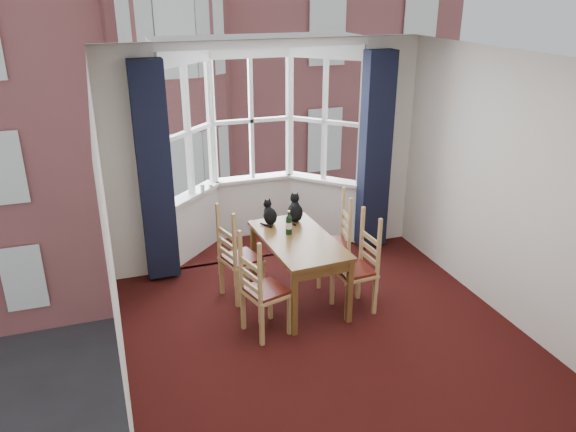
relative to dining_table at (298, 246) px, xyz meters
name	(u,v)px	position (x,y,z in m)	size (l,w,h in m)	color
floor	(335,349)	(0.02, -1.03, -0.68)	(4.50, 4.50, 0.00)	black
ceiling	(345,62)	(0.02, -1.03, 2.12)	(4.50, 4.50, 0.00)	white
wall_left	(111,251)	(-1.98, -1.03, 0.72)	(4.50, 4.50, 0.00)	silver
wall_right	(520,196)	(2.02, -1.03, 0.72)	(4.50, 4.50, 0.00)	silver
wall_near	(502,368)	(0.02, -3.28, 0.72)	(4.00, 4.00, 0.00)	silver
wall_back_pier_left	(133,167)	(-1.63, 1.22, 0.72)	(0.70, 0.12, 2.80)	silver
wall_back_pier_right	(385,144)	(1.67, 1.22, 0.72)	(0.70, 0.12, 2.80)	silver
bay_window	(257,145)	(0.02, 1.73, 0.72)	(2.76, 0.94, 2.80)	white
curtain_left	(155,174)	(-1.40, 1.04, 0.67)	(0.38, 0.22, 2.60)	black
curtain_right	(375,152)	(1.44, 1.04, 0.67)	(0.38, 0.22, 2.60)	black
dining_table	(298,246)	(0.00, 0.00, 0.00)	(0.82, 1.42, 0.78)	brown
chair_left_near	(258,295)	(-0.63, -0.54, -0.20)	(0.50, 0.52, 0.92)	tan
chair_left_far	(234,261)	(-0.68, 0.26, -0.20)	(0.50, 0.52, 0.92)	tan
chair_right_near	(362,270)	(0.60, -0.39, -0.20)	(0.43, 0.45, 0.92)	tan
chair_right_far	(338,245)	(0.62, 0.29, -0.20)	(0.47, 0.49, 0.92)	tan
cat_left	(270,215)	(-0.18, 0.50, 0.21)	(0.18, 0.24, 0.30)	black
cat_right	(295,210)	(0.14, 0.50, 0.23)	(0.23, 0.28, 0.34)	black
wine_bottle	(289,224)	(-0.06, 0.15, 0.22)	(0.07, 0.07, 0.28)	black
candle_tall	(202,188)	(-0.77, 1.57, 0.25)	(0.06, 0.06, 0.11)	white
candle_short	(211,187)	(-0.65, 1.60, 0.24)	(0.06, 0.06, 0.09)	white
street	(134,142)	(0.02, 31.22, -6.68)	(80.00, 80.00, 0.00)	#333335
tenement_building	(157,48)	(0.02, 12.98, 0.92)	(18.40, 7.80, 15.20)	#924C4B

